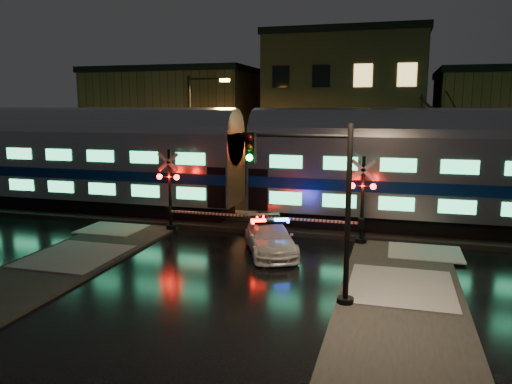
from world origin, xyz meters
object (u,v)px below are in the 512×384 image
(police_car, at_px, (270,238))
(crossing_signal_right, at_px, (354,209))
(crossing_signal_left, at_px, (176,199))
(streetlight, at_px, (194,132))
(traffic_light, at_px, (319,211))

(police_car, xyz_separation_m, crossing_signal_right, (3.33, 2.25, 1.01))
(crossing_signal_right, bearing_deg, police_car, -145.95)
(crossing_signal_left, height_order, streetlight, streetlight)
(traffic_light, relative_size, streetlight, 0.71)
(traffic_light, bearing_deg, crossing_signal_left, 150.68)
(crossing_signal_left, distance_m, streetlight, 7.52)
(crossing_signal_left, bearing_deg, police_car, -22.62)
(police_car, relative_size, crossing_signal_left, 0.85)
(police_car, height_order, crossing_signal_left, crossing_signal_left)
(crossing_signal_left, bearing_deg, crossing_signal_right, -0.01)
(crossing_signal_right, height_order, traffic_light, traffic_light)
(police_car, relative_size, streetlight, 0.61)
(crossing_signal_right, bearing_deg, crossing_signal_left, 179.99)
(police_car, height_order, streetlight, streetlight)
(police_car, bearing_deg, traffic_light, -84.07)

